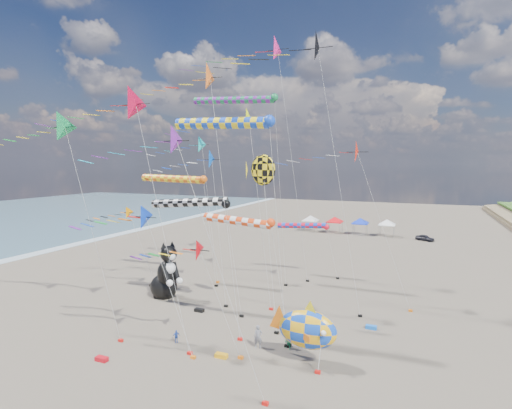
{
  "coord_description": "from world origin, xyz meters",
  "views": [
    {
      "loc": [
        14.54,
        -19.27,
        13.89
      ],
      "look_at": [
        1.67,
        12.0,
        10.42
      ],
      "focal_mm": 28.0,
      "sensor_mm": 36.0,
      "label": 1
    }
  ],
  "objects_px": {
    "child_green": "(288,341)",
    "child_blue": "(176,336)",
    "fish_inflatable": "(307,329)",
    "person_adult": "(258,337)",
    "cat_inflatable": "(166,269)",
    "parked_car": "(425,238)"
  },
  "relations": [
    {
      "from": "child_green",
      "to": "child_blue",
      "type": "relative_size",
      "value": 1.23
    },
    {
      "from": "fish_inflatable",
      "to": "person_adult",
      "type": "xyz_separation_m",
      "value": [
        -4.01,
        0.92,
        -1.61
      ]
    },
    {
      "from": "child_green",
      "to": "child_blue",
      "type": "xyz_separation_m",
      "value": [
        -8.41,
        -2.27,
        -0.12
      ]
    },
    {
      "from": "fish_inflatable",
      "to": "child_green",
      "type": "bearing_deg",
      "value": 138.84
    },
    {
      "from": "fish_inflatable",
      "to": "child_blue",
      "type": "height_order",
      "value": "fish_inflatable"
    },
    {
      "from": "fish_inflatable",
      "to": "person_adult",
      "type": "relative_size",
      "value": 3.18
    },
    {
      "from": "cat_inflatable",
      "to": "fish_inflatable",
      "type": "height_order",
      "value": "cat_inflatable"
    },
    {
      "from": "fish_inflatable",
      "to": "parked_car",
      "type": "distance_m",
      "value": 52.06
    },
    {
      "from": "cat_inflatable",
      "to": "fish_inflatable",
      "type": "bearing_deg",
      "value": -0.66
    },
    {
      "from": "child_green",
      "to": "parked_car",
      "type": "distance_m",
      "value": 50.77
    },
    {
      "from": "child_green",
      "to": "child_blue",
      "type": "distance_m",
      "value": 8.72
    },
    {
      "from": "person_adult",
      "to": "child_blue",
      "type": "xyz_separation_m",
      "value": [
        -6.24,
        -1.59,
        -0.37
      ]
    },
    {
      "from": "fish_inflatable",
      "to": "person_adult",
      "type": "height_order",
      "value": "fish_inflatable"
    },
    {
      "from": "cat_inflatable",
      "to": "child_green",
      "type": "distance_m",
      "value": 16.62
    },
    {
      "from": "fish_inflatable",
      "to": "person_adult",
      "type": "bearing_deg",
      "value": 167.03
    },
    {
      "from": "person_adult",
      "to": "child_blue",
      "type": "distance_m",
      "value": 6.45
    },
    {
      "from": "child_green",
      "to": "fish_inflatable",
      "type": "bearing_deg",
      "value": -6.77
    },
    {
      "from": "cat_inflatable",
      "to": "parked_car",
      "type": "bearing_deg",
      "value": 83.96
    },
    {
      "from": "child_blue",
      "to": "child_green",
      "type": "bearing_deg",
      "value": -39.74
    },
    {
      "from": "child_green",
      "to": "parked_car",
      "type": "xyz_separation_m",
      "value": [
        9.89,
        49.8,
        -0.07
      ]
    },
    {
      "from": "fish_inflatable",
      "to": "child_blue",
      "type": "xyz_separation_m",
      "value": [
        -10.25,
        -0.66,
        -1.99
      ]
    },
    {
      "from": "person_adult",
      "to": "child_green",
      "type": "height_order",
      "value": "person_adult"
    }
  ]
}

